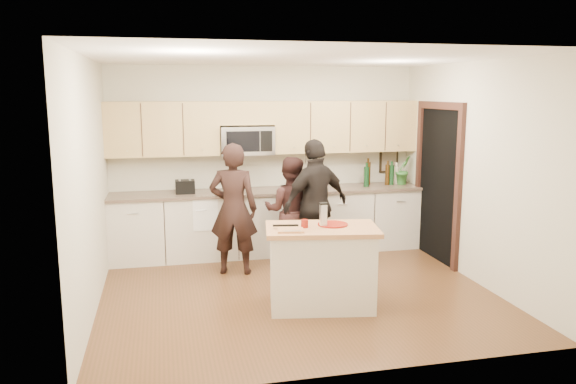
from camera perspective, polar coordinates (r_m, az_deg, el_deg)
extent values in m
plane|color=#55311D|center=(6.74, 0.93, -10.11)|extent=(4.50, 4.50, 0.00)
cube|color=beige|center=(8.33, -2.30, 3.37)|extent=(4.50, 0.02, 2.70)
cube|color=beige|center=(4.51, 7.00, -2.50)|extent=(4.50, 0.02, 2.70)
cube|color=beige|center=(6.26, -19.47, 0.54)|extent=(0.02, 4.00, 2.70)
cube|color=beige|center=(7.26, 18.49, 1.85)|extent=(0.02, 4.00, 2.70)
cube|color=white|center=(6.33, 1.00, 13.48)|extent=(4.50, 4.00, 0.02)
cube|color=beige|center=(8.19, -1.86, -3.14)|extent=(4.50, 0.62, 0.90)
cube|color=brown|center=(8.09, -1.87, 0.08)|extent=(4.50, 0.66, 0.04)
cube|color=tan|center=(7.99, -12.63, 6.26)|extent=(1.55, 0.33, 0.75)
cube|color=tan|center=(8.42, 5.75, 6.64)|extent=(2.17, 0.33, 0.75)
cube|color=tan|center=(8.07, -4.31, 8.01)|extent=(0.78, 0.33, 0.33)
cube|color=silver|center=(8.06, -4.24, 5.26)|extent=(0.76, 0.40, 0.40)
cube|color=black|center=(7.84, -4.59, 5.13)|extent=(0.47, 0.01, 0.29)
cube|color=black|center=(7.90, -2.21, 5.18)|extent=(0.17, 0.01, 0.29)
cube|color=black|center=(8.07, 15.01, 0.66)|extent=(0.02, 1.05, 2.10)
cube|color=black|center=(7.57, 16.91, -0.05)|extent=(0.06, 0.10, 2.10)
cube|color=black|center=(8.57, 13.13, 1.28)|extent=(0.06, 0.10, 2.10)
cube|color=black|center=(7.96, 15.26, 8.48)|extent=(0.06, 1.25, 0.10)
cube|color=black|center=(8.89, 10.19, 3.19)|extent=(0.30, 0.03, 0.38)
cube|color=tan|center=(8.87, 10.23, 3.18)|extent=(0.24, 0.00, 0.32)
cube|color=white|center=(7.71, -8.38, -2.19)|extent=(0.34, 0.01, 0.48)
cube|color=white|center=(7.95, -8.59, -0.09)|extent=(0.34, 0.60, 0.01)
cube|color=beige|center=(6.18, 3.42, -7.85)|extent=(1.20, 0.82, 0.85)
cube|color=#B3774A|center=(6.05, 3.46, -3.80)|extent=(1.30, 0.89, 0.05)
cylinder|color=maroon|center=(6.14, 4.57, -3.29)|extent=(0.33, 0.33, 0.02)
cube|color=silver|center=(6.03, 3.61, -2.34)|extent=(0.07, 0.06, 0.23)
cube|color=black|center=(6.00, 3.62, -1.18)|extent=(0.08, 0.07, 0.02)
cylinder|color=maroon|center=(6.01, 1.70, -3.23)|extent=(0.08, 0.08, 0.09)
cube|color=#B3774A|center=(5.85, 0.26, -3.91)|extent=(0.30, 0.24, 0.02)
cube|color=black|center=(5.98, -0.25, -3.41)|extent=(0.27, 0.07, 0.02)
cube|color=silver|center=(5.78, 0.47, -3.97)|extent=(0.18, 0.05, 0.01)
cube|color=black|center=(7.92, -10.41, 0.53)|extent=(0.26, 0.20, 0.18)
cube|color=silver|center=(7.90, -10.94, 1.18)|extent=(0.03, 0.14, 0.00)
cube|color=silver|center=(7.91, -9.93, 1.22)|extent=(0.03, 0.14, 0.00)
cylinder|color=#103217|center=(8.41, 7.97, 1.75)|extent=(0.08, 0.08, 0.36)
cylinder|color=#321D09|center=(8.60, 8.13, 2.09)|extent=(0.07, 0.07, 0.40)
cylinder|color=#103217|center=(8.64, 10.47, 1.91)|extent=(0.07, 0.07, 0.36)
cylinder|color=#321D09|center=(8.62, 10.07, 1.93)|extent=(0.07, 0.07, 0.37)
cylinder|color=#C0B697|center=(8.74, 10.94, 1.89)|extent=(0.08, 0.08, 0.33)
imported|color=#377F33|center=(8.71, 11.62, 2.21)|extent=(0.29, 0.27, 0.44)
imported|color=black|center=(7.23, -5.57, -1.73)|extent=(0.70, 0.55, 1.70)
imported|color=black|center=(7.63, 0.20, -1.92)|extent=(0.87, 0.77, 1.48)
imported|color=black|center=(7.42, 2.84, -1.27)|extent=(1.10, 0.79, 1.73)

